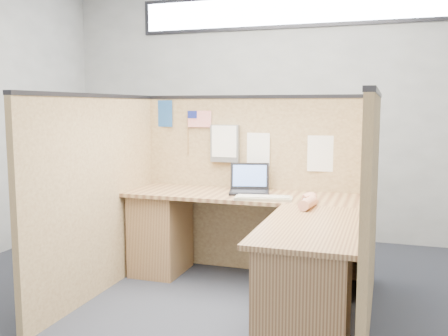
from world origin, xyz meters
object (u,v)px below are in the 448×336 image
(l_desk, at_px, (254,249))
(keyboard, at_px, (264,198))
(laptop, at_px, (251,185))
(mouse, at_px, (310,199))

(l_desk, height_order, keyboard, keyboard)
(laptop, distance_m, mouse, 0.61)
(l_desk, bearing_deg, laptop, 107.32)
(l_desk, relative_size, keyboard, 4.31)
(laptop, bearing_deg, mouse, -42.82)
(keyboard, height_order, mouse, mouse)
(l_desk, height_order, laptop, laptop)
(l_desk, xyz_separation_m, keyboard, (0.03, 0.19, 0.35))
(l_desk, xyz_separation_m, mouse, (0.38, 0.19, 0.36))
(l_desk, bearing_deg, keyboard, 82.32)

